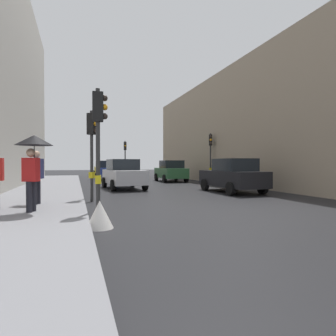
# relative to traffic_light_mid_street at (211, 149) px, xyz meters

# --- Properties ---
(ground_plane) EXTENTS (120.00, 120.00, 0.00)m
(ground_plane) POSITION_rel_traffic_light_mid_street_xyz_m (-4.71, -12.01, -2.66)
(ground_plane) COLOR black
(sidewalk_kerb) EXTENTS (3.46, 40.00, 0.16)m
(sidewalk_kerb) POSITION_rel_traffic_light_mid_street_xyz_m (-11.45, -6.01, -2.58)
(sidewalk_kerb) COLOR gray
(sidewalk_kerb) RESTS_ON ground
(building_facade_right) EXTENTS (12.00, 27.87, 8.43)m
(building_facade_right) POSITION_rel_traffic_light_mid_street_xyz_m (6.31, -0.25, 1.56)
(building_facade_right) COLOR gray
(building_facade_right) RESTS_ON ground
(traffic_light_mid_street) EXTENTS (0.33, 0.45, 3.86)m
(traffic_light_mid_street) POSITION_rel_traffic_light_mid_street_xyz_m (0.00, 0.00, 0.00)
(traffic_light_mid_street) COLOR #2D2D2D
(traffic_light_mid_street) RESTS_ON ground
(traffic_light_near_right) EXTENTS (0.44, 0.39, 3.59)m
(traffic_light_near_right) POSITION_rel_traffic_light_mid_street_xyz_m (-9.40, -8.57, -0.18)
(traffic_light_near_right) COLOR #2D2D2D
(traffic_light_near_right) RESTS_ON ground
(traffic_light_far_median) EXTENTS (0.25, 0.43, 3.85)m
(traffic_light_far_median) POSITION_rel_traffic_light_mid_street_xyz_m (-5.10, 9.50, -0.00)
(traffic_light_far_median) COLOR #2D2D2D
(traffic_light_far_median) RESTS_ON ground
(traffic_light_near_left) EXTENTS (0.43, 0.25, 3.65)m
(traffic_light_near_left) POSITION_rel_traffic_light_mid_street_xyz_m (-9.40, -11.84, -0.14)
(traffic_light_near_left) COLOR #2D2D2D
(traffic_light_near_left) RESTS_ON ground
(car_green_estate) EXTENTS (2.11, 4.25, 1.76)m
(car_green_estate) POSITION_rel_traffic_light_mid_street_xyz_m (-2.41, 2.55, -1.78)
(car_green_estate) COLOR #2D6038
(car_green_estate) RESTS_ON ground
(car_yellow_taxi) EXTENTS (2.10, 4.24, 1.76)m
(car_yellow_taxi) POSITION_rel_traffic_light_mid_street_xyz_m (-6.86, 14.52, -1.78)
(car_yellow_taxi) COLOR yellow
(car_yellow_taxi) RESTS_ON ground
(car_silver_hatchback) EXTENTS (2.27, 4.33, 1.76)m
(car_silver_hatchback) POSITION_rel_traffic_light_mid_street_xyz_m (-7.31, -3.14, -1.78)
(car_silver_hatchback) COLOR #BCBCC1
(car_silver_hatchback) RESTS_ON ground
(car_dark_suv) EXTENTS (2.08, 4.23, 1.76)m
(car_dark_suv) POSITION_rel_traffic_light_mid_street_xyz_m (-2.22, -7.05, -1.78)
(car_dark_suv) COLOR black
(car_dark_suv) RESTS_ON ground
(car_blue_van) EXTENTS (2.17, 4.28, 1.76)m
(car_blue_van) POSITION_rel_traffic_light_mid_street_xyz_m (-7.23, 6.68, -1.78)
(car_blue_van) COLOR navy
(car_blue_van) RESTS_ON ground
(pedestrian_with_umbrella) EXTENTS (1.00, 1.00, 2.14)m
(pedestrian_with_umbrella) POSITION_rel_traffic_light_mid_street_xyz_m (-11.15, -11.50, -0.82)
(pedestrian_with_umbrella) COLOR black
(pedestrian_with_umbrella) RESTS_ON sidewalk_kerb
(pedestrian_with_grey_backpack) EXTENTS (0.66, 0.48, 1.77)m
(pedestrian_with_grey_backpack) POSITION_rel_traffic_light_mid_street_xyz_m (-11.31, -9.88, -1.50)
(pedestrian_with_grey_backpack) COLOR black
(pedestrian_with_grey_backpack) RESTS_ON sidewalk_kerb
(warning_sign_triangle) EXTENTS (0.64, 0.64, 0.65)m
(warning_sign_triangle) POSITION_rel_traffic_light_mid_street_xyz_m (-9.51, -13.44, -2.33)
(warning_sign_triangle) COLOR silver
(warning_sign_triangle) RESTS_ON ground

